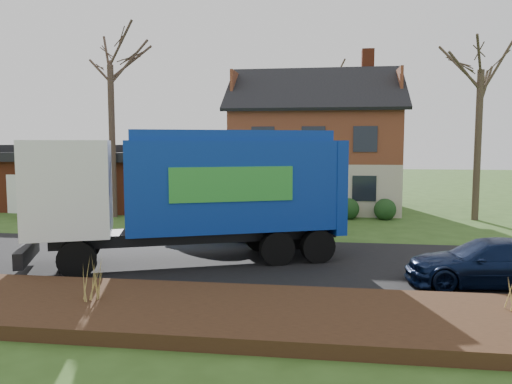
# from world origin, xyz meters

# --- Properties ---
(ground) EXTENTS (120.00, 120.00, 0.00)m
(ground) POSITION_xyz_m (0.00, 0.00, 0.00)
(ground) COLOR #2D4A18
(ground) RESTS_ON ground
(road) EXTENTS (80.00, 7.00, 0.02)m
(road) POSITION_xyz_m (0.00, 0.00, 0.01)
(road) COLOR black
(road) RESTS_ON ground
(mulch_verge) EXTENTS (80.00, 3.50, 0.30)m
(mulch_verge) POSITION_xyz_m (0.00, -5.30, 0.15)
(mulch_verge) COLOR black
(mulch_verge) RESTS_ON ground
(main_house) EXTENTS (12.95, 8.95, 9.26)m
(main_house) POSITION_xyz_m (1.49, 13.91, 4.03)
(main_house) COLOR #BEB699
(main_house) RESTS_ON ground
(ranch_house) EXTENTS (9.80, 8.20, 3.70)m
(ranch_house) POSITION_xyz_m (-12.00, 13.00, 1.81)
(ranch_house) COLOR maroon
(ranch_house) RESTS_ON ground
(garbage_truck) EXTENTS (10.02, 6.07, 4.18)m
(garbage_truck) POSITION_xyz_m (-1.37, -0.24, 2.41)
(garbage_truck) COLOR black
(garbage_truck) RESTS_ON ground
(silver_sedan) EXTENTS (5.41, 3.40, 1.68)m
(silver_sedan) POSITION_xyz_m (-1.07, 3.83, 0.84)
(silver_sedan) COLOR #A3A5AA
(silver_sedan) RESTS_ON ground
(navy_wagon) EXTENTS (4.40, 1.99, 1.25)m
(navy_wagon) POSITION_xyz_m (6.99, -1.80, 0.63)
(navy_wagon) COLOR #0B1633
(navy_wagon) RESTS_ON ground
(tree_front_west) EXTENTS (3.60, 3.60, 10.71)m
(tree_front_west) POSITION_xyz_m (-8.14, 8.69, 8.83)
(tree_front_west) COLOR #423127
(tree_front_west) RESTS_ON ground
(tree_front_east) EXTENTS (3.77, 3.77, 10.46)m
(tree_front_east) POSITION_xyz_m (10.01, 10.25, 8.50)
(tree_front_east) COLOR #453729
(tree_front_east) RESTS_ON ground
(tree_back) EXTENTS (3.37, 3.37, 10.67)m
(tree_back) POSITION_xyz_m (2.79, 22.96, 8.89)
(tree_back) COLOR #423127
(tree_back) RESTS_ON ground
(grass_clump_mid) EXTENTS (0.33, 0.27, 0.92)m
(grass_clump_mid) POSITION_xyz_m (-2.41, -5.27, 0.76)
(grass_clump_mid) COLOR #A08B46
(grass_clump_mid) RESTS_ON mulch_verge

